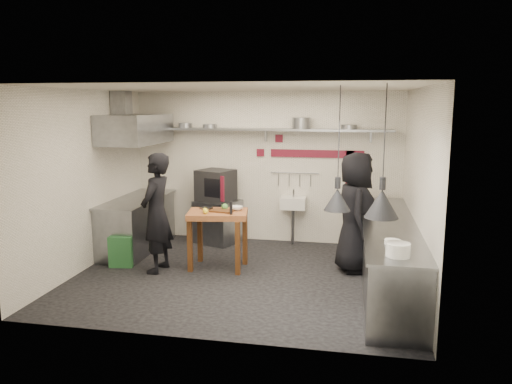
% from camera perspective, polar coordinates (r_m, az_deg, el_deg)
% --- Properties ---
extents(floor, '(5.00, 5.00, 0.00)m').
position_cam_1_polar(floor, '(7.68, -1.65, -9.58)').
color(floor, black).
rests_on(floor, ground).
extents(ceiling, '(5.00, 5.00, 0.00)m').
position_cam_1_polar(ceiling, '(7.24, -1.76, 11.78)').
color(ceiling, beige).
rests_on(ceiling, floor).
extents(wall_back, '(5.00, 0.04, 2.80)m').
position_cam_1_polar(wall_back, '(9.37, 1.13, 2.81)').
color(wall_back, white).
rests_on(wall_back, floor).
extents(wall_front, '(5.00, 0.04, 2.80)m').
position_cam_1_polar(wall_front, '(5.34, -6.69, -2.79)').
color(wall_front, white).
rests_on(wall_front, floor).
extents(wall_left, '(0.04, 4.20, 2.80)m').
position_cam_1_polar(wall_left, '(8.25, -18.91, 1.27)').
color(wall_left, white).
rests_on(wall_left, floor).
extents(wall_right, '(0.04, 4.20, 2.80)m').
position_cam_1_polar(wall_right, '(7.21, 18.06, 0.13)').
color(wall_right, white).
rests_on(wall_right, floor).
extents(red_band_horiz, '(1.70, 0.02, 0.14)m').
position_cam_1_polar(red_band_horiz, '(9.20, 6.97, 4.36)').
color(red_band_horiz, maroon).
rests_on(red_band_horiz, wall_back).
extents(red_band_vert, '(0.14, 0.02, 1.10)m').
position_cam_1_polar(red_band_vert, '(9.24, 10.62, 1.28)').
color(red_band_vert, maroon).
rests_on(red_band_vert, wall_back).
extents(red_tile_a, '(0.14, 0.02, 0.14)m').
position_cam_1_polar(red_tile_a, '(9.26, 2.65, 6.13)').
color(red_tile_a, maroon).
rests_on(red_tile_a, wall_back).
extents(red_tile_b, '(0.14, 0.02, 0.14)m').
position_cam_1_polar(red_tile_b, '(9.34, 0.51, 4.51)').
color(red_tile_b, maroon).
rests_on(red_tile_b, wall_back).
extents(back_shelf, '(4.60, 0.34, 0.04)m').
position_cam_1_polar(back_shelf, '(9.13, 0.95, 7.16)').
color(back_shelf, slate).
rests_on(back_shelf, wall_back).
extents(shelf_bracket_left, '(0.04, 0.06, 0.24)m').
position_cam_1_polar(shelf_bracket_left, '(9.79, -9.98, 6.62)').
color(shelf_bracket_left, slate).
rests_on(shelf_bracket_left, wall_back).
extents(shelf_bracket_mid, '(0.04, 0.06, 0.24)m').
position_cam_1_polar(shelf_bracket_mid, '(9.28, 1.11, 6.59)').
color(shelf_bracket_mid, slate).
rests_on(shelf_bracket_mid, wall_back).
extents(shelf_bracket_right, '(0.04, 0.06, 0.24)m').
position_cam_1_polar(shelf_bracket_right, '(9.15, 12.99, 6.28)').
color(shelf_bracket_right, slate).
rests_on(shelf_bracket_right, wall_back).
extents(pan_far_left, '(0.25, 0.25, 0.09)m').
position_cam_1_polar(pan_far_left, '(9.51, -8.08, 7.57)').
color(pan_far_left, slate).
rests_on(pan_far_left, back_shelf).
extents(pan_mid_left, '(0.33, 0.33, 0.07)m').
position_cam_1_polar(pan_mid_left, '(9.36, -5.30, 7.52)').
color(pan_mid_left, slate).
rests_on(pan_mid_left, back_shelf).
extents(stock_pot, '(0.42, 0.42, 0.20)m').
position_cam_1_polar(stock_pot, '(9.03, 5.21, 7.85)').
color(stock_pot, slate).
rests_on(stock_pot, back_shelf).
extents(pan_right, '(0.31, 0.31, 0.08)m').
position_cam_1_polar(pan_right, '(8.99, 10.58, 7.32)').
color(pan_right, slate).
rests_on(pan_right, back_shelf).
extents(oven_stand, '(0.91, 0.87, 0.80)m').
position_cam_1_polar(oven_stand, '(9.42, -4.37, -3.36)').
color(oven_stand, slate).
rests_on(oven_stand, floor).
extents(combi_oven, '(0.75, 0.73, 0.58)m').
position_cam_1_polar(combi_oven, '(9.26, -4.62, 0.76)').
color(combi_oven, black).
rests_on(combi_oven, oven_stand).
extents(oven_door, '(0.46, 0.20, 0.46)m').
position_cam_1_polar(oven_door, '(9.00, -4.93, 0.47)').
color(oven_door, maroon).
rests_on(oven_door, combi_oven).
extents(oven_glass, '(0.33, 0.14, 0.34)m').
position_cam_1_polar(oven_glass, '(8.98, -5.02, 0.45)').
color(oven_glass, black).
rests_on(oven_glass, oven_door).
extents(hand_sink, '(0.46, 0.34, 0.22)m').
position_cam_1_polar(hand_sink, '(9.22, 4.30, -1.25)').
color(hand_sink, silver).
rests_on(hand_sink, wall_back).
extents(sink_tap, '(0.03, 0.03, 0.14)m').
position_cam_1_polar(sink_tap, '(9.18, 4.31, -0.14)').
color(sink_tap, slate).
rests_on(sink_tap, hand_sink).
extents(sink_drain, '(0.06, 0.06, 0.66)m').
position_cam_1_polar(sink_drain, '(9.27, 4.23, -3.96)').
color(sink_drain, slate).
rests_on(sink_drain, floor).
extents(utensil_rail, '(0.90, 0.02, 0.02)m').
position_cam_1_polar(utensil_rail, '(9.26, 4.44, 2.20)').
color(utensil_rail, slate).
rests_on(utensil_rail, wall_back).
extents(counter_right, '(0.70, 3.80, 0.90)m').
position_cam_1_polar(counter_right, '(7.39, 14.94, -7.05)').
color(counter_right, slate).
rests_on(counter_right, floor).
extents(counter_right_top, '(0.76, 3.90, 0.03)m').
position_cam_1_polar(counter_right_top, '(7.27, 15.11, -3.55)').
color(counter_right_top, slate).
rests_on(counter_right_top, counter_right).
extents(plate_stack, '(0.34, 0.34, 0.15)m').
position_cam_1_polar(plate_stack, '(5.70, 15.93, -6.38)').
color(plate_stack, silver).
rests_on(plate_stack, counter_right_top).
extents(small_bowl_right, '(0.23, 0.23, 0.05)m').
position_cam_1_polar(small_bowl_right, '(6.20, 15.34, -5.51)').
color(small_bowl_right, silver).
rests_on(small_bowl_right, counter_right_top).
extents(counter_left, '(0.70, 1.90, 0.90)m').
position_cam_1_polar(counter_left, '(9.18, -13.42, -3.65)').
color(counter_left, slate).
rests_on(counter_left, floor).
extents(counter_left_top, '(0.76, 2.00, 0.03)m').
position_cam_1_polar(counter_left_top, '(9.09, -13.54, -0.79)').
color(counter_left_top, slate).
rests_on(counter_left_top, counter_left).
extents(extractor_hood, '(0.78, 1.60, 0.50)m').
position_cam_1_polar(extractor_hood, '(8.92, -13.57, 7.01)').
color(extractor_hood, slate).
rests_on(extractor_hood, ceiling).
extents(hood_duct, '(0.28, 0.28, 0.50)m').
position_cam_1_polar(hood_duct, '(9.02, -15.14, 9.51)').
color(hood_duct, slate).
rests_on(hood_duct, ceiling).
extents(green_bin, '(0.43, 0.43, 0.50)m').
position_cam_1_polar(green_bin, '(8.41, -14.95, -6.40)').
color(green_bin, '#266230').
rests_on(green_bin, floor).
extents(prep_table, '(1.01, 0.79, 0.92)m').
position_cam_1_polar(prep_table, '(7.94, -4.36, -5.47)').
color(prep_table, brown).
rests_on(prep_table, floor).
extents(cutting_board, '(0.39, 0.30, 0.02)m').
position_cam_1_polar(cutting_board, '(7.82, -3.89, -2.15)').
color(cutting_board, '#4E2A12').
rests_on(cutting_board, prep_table).
extents(pepper_mill, '(0.05, 0.05, 0.20)m').
position_cam_1_polar(pepper_mill, '(7.58, -2.87, -1.84)').
color(pepper_mill, black).
rests_on(pepper_mill, prep_table).
extents(lemon_a, '(0.08, 0.08, 0.07)m').
position_cam_1_polar(lemon_a, '(7.75, -5.85, -2.07)').
color(lemon_a, gold).
rests_on(lemon_a, prep_table).
extents(lemon_b, '(0.11, 0.11, 0.08)m').
position_cam_1_polar(lemon_b, '(7.67, -5.79, -2.22)').
color(lemon_b, gold).
rests_on(lemon_b, prep_table).
extents(veg_ball, '(0.13, 0.13, 0.10)m').
position_cam_1_polar(veg_ball, '(7.92, -3.59, -1.70)').
color(veg_ball, '#478037').
rests_on(veg_ball, prep_table).
extents(steel_tray, '(0.22, 0.19, 0.03)m').
position_cam_1_polar(steel_tray, '(8.00, -5.70, -1.87)').
color(steel_tray, slate).
rests_on(steel_tray, prep_table).
extents(bowl, '(0.23, 0.23, 0.06)m').
position_cam_1_polar(bowl, '(7.91, -2.22, -1.85)').
color(bowl, silver).
rests_on(bowl, prep_table).
extents(heat_lamp_near, '(0.40, 0.40, 1.52)m').
position_cam_1_polar(heat_lamp_near, '(6.12, 9.44, 4.87)').
color(heat_lamp_near, black).
rests_on(heat_lamp_near, ceiling).
extents(heat_lamp_far, '(0.47, 0.47, 1.48)m').
position_cam_1_polar(heat_lamp_far, '(5.67, 14.43, 4.45)').
color(heat_lamp_far, black).
rests_on(heat_lamp_far, ceiling).
extents(chef_left, '(0.48, 0.70, 1.85)m').
position_cam_1_polar(chef_left, '(7.82, -11.30, -2.37)').
color(chef_left, black).
rests_on(chef_left, floor).
extents(chef_right, '(0.67, 0.96, 1.86)m').
position_cam_1_polar(chef_right, '(7.84, 11.30, -2.30)').
color(chef_right, black).
rests_on(chef_right, floor).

